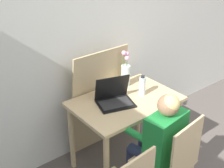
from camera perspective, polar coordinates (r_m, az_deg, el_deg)
The scene contains 8 objects.
wall_back at distance 3.00m, azimuth -2.39°, elevation 10.15°, with size 6.40×0.05×2.50m.
dining_table at distance 2.86m, azimuth 2.45°, elevation -4.90°, with size 0.95×0.63×0.72m.
chair_occupied at distance 2.57m, azimuth 10.57°, elevation -14.02°, with size 0.45×0.45×0.88m.
person_seated at distance 2.50m, azimuth 8.75°, elevation -9.58°, with size 0.39×0.46×1.05m.
laptop at distance 2.74m, azimuth 0.37°, elevation -2.37°, with size 0.37×0.32×0.24m.
flower_vase at distance 3.00m, azimuth 2.51°, elevation 2.07°, with size 0.09×0.09×0.36m.
water_bottle at distance 2.85m, azimuth 5.55°, elevation -0.36°, with size 0.06×0.06×0.20m.
cardboard_panel at distance 3.11m, azimuth -2.55°, elevation -3.20°, with size 0.61×0.17×1.12m.
Camera 1 is at (-1.68, -0.09, 2.14)m, focal length 50.00 mm.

